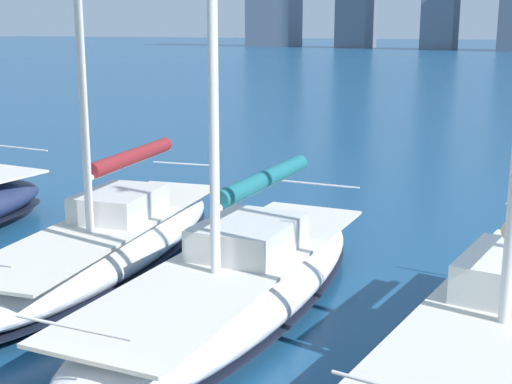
# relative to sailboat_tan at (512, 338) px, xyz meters

# --- Properties ---
(sailboat_tan) EXTENTS (3.37, 8.71, 12.28)m
(sailboat_tan) POSITION_rel_sailboat_tan_xyz_m (0.00, 0.00, 0.00)
(sailboat_tan) COLOR white
(sailboat_tan) RESTS_ON ground
(sailboat_teal) EXTENTS (3.03, 9.51, 11.89)m
(sailboat_teal) POSITION_rel_sailboat_tan_xyz_m (4.62, -0.45, -0.08)
(sailboat_teal) COLOR white
(sailboat_teal) RESTS_ON ground
(sailboat_maroon) EXTENTS (3.85, 9.33, 10.64)m
(sailboat_maroon) POSITION_rel_sailboat_tan_xyz_m (8.17, -1.44, -0.10)
(sailboat_maroon) COLOR silver
(sailboat_maroon) RESTS_ON ground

